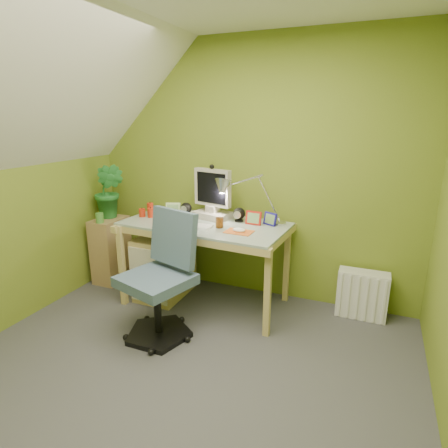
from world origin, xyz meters
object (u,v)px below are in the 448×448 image
at_px(monitor, 213,193).
at_px(side_ledge, 111,250).
at_px(desk, 205,263).
at_px(radiator, 362,294).
at_px(potted_plant, 109,191).
at_px(desk_lamp, 260,188).
at_px(task_chair, 156,278).

height_order(monitor, side_ledge, monitor).
bearing_deg(side_ledge, desk, -3.88).
bearing_deg(radiator, monitor, -175.82).
height_order(potted_plant, radiator, potted_plant).
bearing_deg(desk_lamp, monitor, 170.47).
relative_size(potted_plant, task_chair, 0.56).
bearing_deg(task_chair, monitor, 99.50).
height_order(desk, radiator, desk).
bearing_deg(task_chair, radiator, 49.25).
distance_m(desk, task_chair, 0.68).
distance_m(monitor, desk_lamp, 0.46).
distance_m(desk, desk_lamp, 0.86).
relative_size(desk, desk_lamp, 2.27).
bearing_deg(potted_plant, radiator, 3.48).
distance_m(side_ledge, radiator, 2.53).
xyz_separation_m(desk, potted_plant, (-1.14, 0.13, 0.57)).
bearing_deg(desk, side_ledge, -179.95).
relative_size(side_ledge, radiator, 1.63).
bearing_deg(side_ledge, radiator, 4.61).
bearing_deg(potted_plant, side_ledge, -90.00).
bearing_deg(desk_lamp, task_chair, -133.09).
distance_m(desk, radiator, 1.42).
distance_m(desk, monitor, 0.65).
bearing_deg(task_chair, side_ledge, 161.16).
relative_size(side_ledge, task_chair, 0.67).
xyz_separation_m(desk_lamp, task_chair, (-0.56, -0.84, -0.60)).
bearing_deg(task_chair, potted_plant, 159.37).
distance_m(monitor, task_chair, 0.99).
relative_size(monitor, task_chair, 0.47).
distance_m(desk_lamp, side_ledge, 1.76).
bearing_deg(monitor, radiator, 17.61).
distance_m(task_chair, radiator, 1.78).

